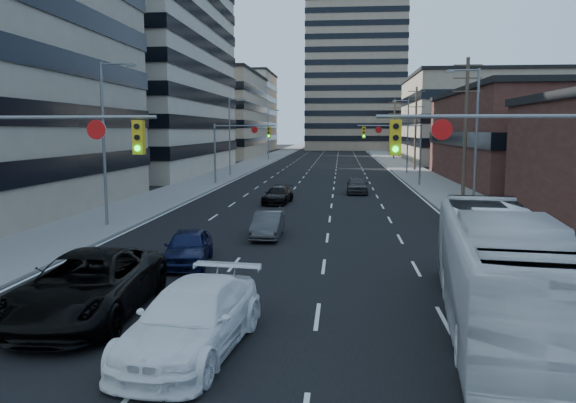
# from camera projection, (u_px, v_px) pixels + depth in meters

# --- Properties ---
(road_surface) EXTENTS (18.00, 300.00, 0.02)m
(road_surface) POSITION_uv_depth(u_px,v_px,m) (331.00, 152.00, 138.89)
(road_surface) COLOR black
(road_surface) RESTS_ON ground
(sidewalk_left) EXTENTS (5.00, 300.00, 0.15)m
(sidewalk_left) POSITION_uv_depth(u_px,v_px,m) (285.00, 151.00, 139.96)
(sidewalk_left) COLOR slate
(sidewalk_left) RESTS_ON ground
(sidewalk_right) EXTENTS (5.00, 300.00, 0.15)m
(sidewalk_right) POSITION_uv_depth(u_px,v_px,m) (378.00, 152.00, 137.82)
(sidewalk_right) COLOR slate
(sidewalk_right) RESTS_ON ground
(office_left_mid) EXTENTS (26.00, 34.00, 28.00)m
(office_left_mid) POSITION_uv_depth(u_px,v_px,m) (107.00, 61.00, 70.50)
(office_left_mid) COLOR #ADA089
(office_left_mid) RESTS_ON ground
(office_left_far) EXTENTS (20.00, 30.00, 16.00)m
(office_left_far) POSITION_uv_depth(u_px,v_px,m) (207.00, 117.00, 110.49)
(office_left_far) COLOR gray
(office_left_far) RESTS_ON ground
(storefront_right_mid) EXTENTS (20.00, 30.00, 9.00)m
(storefront_right_mid) POSITION_uv_depth(u_px,v_px,m) (554.00, 139.00, 57.09)
(storefront_right_mid) COLOR #472119
(storefront_right_mid) RESTS_ON ground
(office_right_far) EXTENTS (22.00, 28.00, 14.00)m
(office_right_far) POSITION_uv_depth(u_px,v_px,m) (476.00, 120.00, 94.21)
(office_right_far) COLOR gray
(office_right_far) RESTS_ON ground
(apartment_tower) EXTENTS (26.00, 26.00, 58.00)m
(apartment_tower) POSITION_uv_depth(u_px,v_px,m) (355.00, 44.00, 154.41)
(apartment_tower) COLOR gray
(apartment_tower) RESTS_ON ground
(bg_block_left) EXTENTS (24.00, 24.00, 20.00)m
(bg_block_left) POSITION_uv_depth(u_px,v_px,m) (227.00, 113.00, 150.11)
(bg_block_left) COLOR #ADA089
(bg_block_left) RESTS_ON ground
(bg_block_right) EXTENTS (22.00, 22.00, 12.00)m
(bg_block_right) POSITION_uv_depth(u_px,v_px,m) (464.00, 127.00, 135.16)
(bg_block_right) COLOR gray
(bg_block_right) RESTS_ON ground
(signal_near_left) EXTENTS (6.59, 0.33, 6.00)m
(signal_near_left) POSITION_uv_depth(u_px,v_px,m) (41.00, 162.00, 18.55)
(signal_near_left) COLOR slate
(signal_near_left) RESTS_ON ground
(signal_near_right) EXTENTS (6.59, 0.33, 6.00)m
(signal_near_right) POSITION_uv_depth(u_px,v_px,m) (506.00, 165.00, 17.17)
(signal_near_right) COLOR slate
(signal_near_right) RESTS_ON ground
(signal_far_left) EXTENTS (6.09, 0.33, 6.00)m
(signal_far_left) POSITION_uv_depth(u_px,v_px,m) (238.00, 141.00, 55.12)
(signal_far_left) COLOR slate
(signal_far_left) RESTS_ON ground
(signal_far_right) EXTENTS (6.09, 0.33, 6.00)m
(signal_far_right) POSITION_uv_depth(u_px,v_px,m) (396.00, 141.00, 53.69)
(signal_far_right) COLOR slate
(signal_far_right) RESTS_ON ground
(utility_pole_block) EXTENTS (2.20, 0.28, 11.00)m
(utility_pole_block) POSITION_uv_depth(u_px,v_px,m) (466.00, 125.00, 44.20)
(utility_pole_block) COLOR #4C3D2D
(utility_pole_block) RESTS_ON ground
(utility_pole_midblock) EXTENTS (2.20, 0.28, 11.00)m
(utility_pole_midblock) POSITION_uv_depth(u_px,v_px,m) (416.00, 127.00, 73.83)
(utility_pole_midblock) COLOR #4C3D2D
(utility_pole_midblock) RESTS_ON ground
(utility_pole_distant) EXTENTS (2.20, 0.28, 11.00)m
(utility_pole_distant) POSITION_uv_depth(u_px,v_px,m) (394.00, 128.00, 103.45)
(utility_pole_distant) COLOR #4C3D2D
(utility_pole_distant) RESTS_ON ground
(streetlight_left_near) EXTENTS (2.03, 0.22, 9.00)m
(streetlight_left_near) POSITION_uv_depth(u_px,v_px,m) (106.00, 136.00, 30.58)
(streetlight_left_near) COLOR slate
(streetlight_left_near) RESTS_ON ground
(streetlight_left_mid) EXTENTS (2.03, 0.22, 9.00)m
(streetlight_left_mid) POSITION_uv_depth(u_px,v_px,m) (231.00, 133.00, 65.15)
(streetlight_left_mid) COLOR slate
(streetlight_left_mid) RESTS_ON ground
(streetlight_left_far) EXTENTS (2.03, 0.22, 9.00)m
(streetlight_left_far) POSITION_uv_depth(u_px,v_px,m) (269.00, 132.00, 99.71)
(streetlight_left_far) COLOR slate
(streetlight_left_far) RESTS_ON ground
(streetlight_right_near) EXTENTS (2.03, 0.22, 9.00)m
(streetlight_right_near) POSITION_uv_depth(u_px,v_px,m) (474.00, 136.00, 33.60)
(streetlight_right_near) COLOR slate
(streetlight_right_near) RESTS_ON ground
(streetlight_right_far) EXTENTS (2.03, 0.22, 9.00)m
(streetlight_right_far) POSITION_uv_depth(u_px,v_px,m) (406.00, 133.00, 68.17)
(streetlight_right_far) COLOR slate
(streetlight_right_far) RESTS_ON ground
(black_pickup) EXTENTS (3.36, 6.81, 1.86)m
(black_pickup) POSITION_uv_depth(u_px,v_px,m) (88.00, 285.00, 16.18)
(black_pickup) COLOR black
(black_pickup) RESTS_ON ground
(white_van) EXTENTS (3.00, 5.94, 1.65)m
(white_van) POSITION_uv_depth(u_px,v_px,m) (193.00, 319.00, 13.61)
(white_van) COLOR white
(white_van) RESTS_ON ground
(transit_bus) EXTENTS (4.06, 11.70, 3.19)m
(transit_bus) POSITION_uv_depth(u_px,v_px,m) (499.00, 270.00, 15.31)
(transit_bus) COLOR silver
(transit_bus) RESTS_ON ground
(sedan_blue) EXTENTS (2.14, 4.36, 1.43)m
(sedan_blue) POSITION_uv_depth(u_px,v_px,m) (188.00, 247.00, 22.51)
(sedan_blue) COLOR #0D1336
(sedan_blue) RESTS_ON ground
(sedan_grey_center) EXTENTS (1.38, 3.89, 1.28)m
(sedan_grey_center) POSITION_uv_depth(u_px,v_px,m) (268.00, 225.00, 28.16)
(sedan_grey_center) COLOR #3A3A3D
(sedan_grey_center) RESTS_ON ground
(sedan_black_far) EXTENTS (2.20, 4.47, 1.25)m
(sedan_black_far) POSITION_uv_depth(u_px,v_px,m) (278.00, 195.00, 41.21)
(sedan_black_far) COLOR black
(sedan_black_far) RESTS_ON ground
(sedan_grey_right) EXTENTS (1.79, 4.36, 1.48)m
(sedan_grey_right) POSITION_uv_depth(u_px,v_px,m) (357.00, 185.00, 47.70)
(sedan_grey_right) COLOR #333336
(sedan_grey_right) RESTS_ON ground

